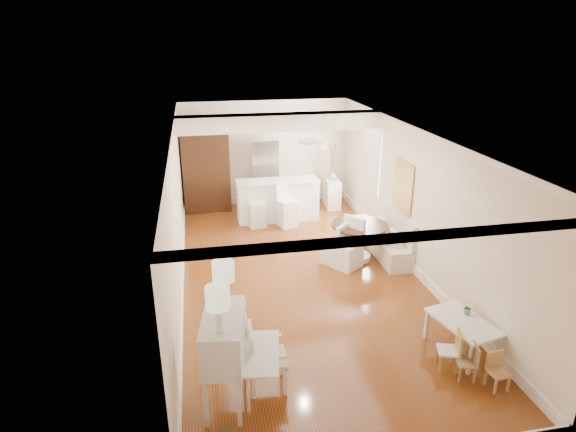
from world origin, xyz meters
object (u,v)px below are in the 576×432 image
object	(u,v)px
sideboard	(332,193)
gustavian_armchair	(268,357)
slip_chair_far	(334,243)
fridge	(278,174)
pantry_cabinet	(206,168)
secretary_bureau	(225,359)
kids_chair_c	(498,372)
bar_stool_left	(257,207)
bar_stool_right	(287,206)
kids_table	(461,336)
kids_chair_a	(466,362)
breakfast_counter	(278,200)
kids_chair_b	(448,350)
slip_chair_near	(347,244)
dining_table	(359,242)

from	to	relation	value
sideboard	gustavian_armchair	bearing A→B (deg)	-108.32
gustavian_armchair	slip_chair_far	size ratio (longest dim) A/B	1.07
slip_chair_far	fridge	bearing A→B (deg)	-125.46
pantry_cabinet	slip_chair_far	bearing A→B (deg)	-56.94
secretary_bureau	gustavian_armchair	xyz separation A→B (m)	(0.56, 0.16, -0.17)
kids_chair_c	bar_stool_left	xyz separation A→B (m)	(-2.38, 6.31, 0.24)
slip_chair_far	bar_stool_right	distance (m)	2.22
secretary_bureau	kids_table	xyz separation A→B (m)	(3.48, 0.37, -0.37)
kids_chair_c	bar_stool_right	size ratio (longest dim) A/B	0.50
gustavian_armchair	pantry_cabinet	size ratio (longest dim) A/B	0.40
kids_chair_a	kids_chair_c	distance (m)	0.41
breakfast_counter	bar_stool_left	distance (m)	0.69
secretary_bureau	sideboard	size ratio (longest dim) A/B	1.56
kids_chair_c	kids_chair_b	bearing A→B (deg)	126.47
kids_chair_b	sideboard	distance (m)	6.87
secretary_bureau	slip_chair_near	size ratio (longest dim) A/B	1.24
gustavian_armchair	slip_chair_near	xyz separation A→B (m)	(2.10, 3.18, 0.05)
gustavian_armchair	dining_table	distance (m)	4.25
secretary_bureau	pantry_cabinet	bearing A→B (deg)	99.20
kids_chair_c	fridge	xyz separation A→B (m)	(-1.60, 7.72, 0.64)
dining_table	bar_stool_left	world-z (taller)	bar_stool_left
kids_table	bar_stool_right	bearing A→B (deg)	106.45
kids_chair_b	fridge	size ratio (longest dim) A/B	0.33
bar_stool_right	secretary_bureau	bearing A→B (deg)	-125.93
kids_chair_a	sideboard	distance (m)	7.11
fridge	slip_chair_near	bearing A→B (deg)	-79.71
dining_table	kids_table	bearing A→B (deg)	-81.62
secretary_bureau	kids_chair_b	world-z (taller)	secretary_bureau
secretary_bureau	bar_stool_left	world-z (taller)	secretary_bureau
kids_table	slip_chair_near	world-z (taller)	slip_chair_near
kids_chair_a	pantry_cabinet	xyz separation A→B (m)	(-3.18, 7.48, 0.88)
kids_chair_b	dining_table	bearing A→B (deg)	-160.65
bar_stool_right	kids_table	bearing A→B (deg)	-91.10
bar_stool_left	kids_chair_c	bearing A→B (deg)	-79.34
secretary_bureau	sideboard	bearing A→B (deg)	73.63
gustavian_armchair	kids_table	xyz separation A→B (m)	(2.92, 0.21, -0.20)
fridge	bar_stool_left	bearing A→B (deg)	-118.91
slip_chair_near	breakfast_counter	distance (m)	3.01
dining_table	breakfast_counter	size ratio (longest dim) A/B	0.56
kids_chair_b	kids_chair_c	size ratio (longest dim) A/B	1.15
secretary_bureau	gustavian_armchair	world-z (taller)	secretary_bureau
bar_stool_right	kids_chair_b	bearing A→B (deg)	-95.69
slip_chair_near	bar_stool_left	size ratio (longest dim) A/B	1.01
slip_chair_near	bar_stool_left	xyz separation A→B (m)	(-1.49, 2.50, -0.01)
kids_table	breakfast_counter	bearing A→B (deg)	106.57
kids_table	pantry_cabinet	size ratio (longest dim) A/B	0.45
secretary_bureau	dining_table	world-z (taller)	secretary_bureau
kids_table	fridge	bearing A→B (deg)	102.58
bar_stool_left	fridge	xyz separation A→B (m)	(0.78, 1.41, 0.40)
kids_table	bar_stool_left	distance (m)	5.94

